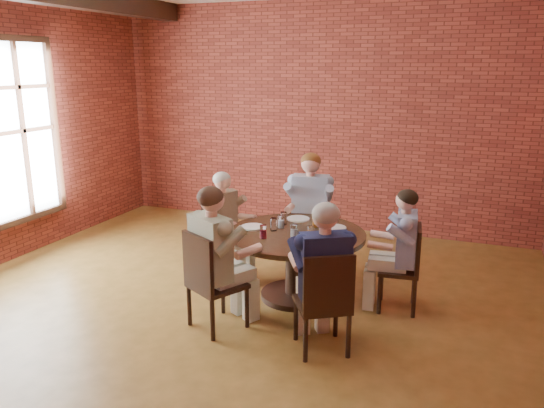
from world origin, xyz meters
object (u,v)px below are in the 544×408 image
at_px(diner_d, 217,259).
at_px(smartphone, 312,244).
at_px(chair_e, 325,300).
at_px(diner_c, 225,226).
at_px(dining_table, 295,252).
at_px(diner_e, 323,278).
at_px(chair_b, 310,222).
at_px(chair_d, 209,278).
at_px(chair_a, 407,265).
at_px(diner_b, 309,210).
at_px(chair_c, 221,236).
at_px(diner_a, 400,251).

height_order(diner_d, smartphone, diner_d).
bearing_deg(chair_e, diner_c, -70.49).
bearing_deg(chair_e, diner_d, -37.42).
bearing_deg(dining_table, chair_e, -58.48).
distance_m(diner_c, chair_e, 2.05).
bearing_deg(diner_e, chair_e, 90.00).
relative_size(chair_b, chair_d, 1.01).
relative_size(diner_d, diner_e, 1.03).
bearing_deg(chair_a, diner_c, -100.64).
bearing_deg(diner_b, chair_a, -42.80).
bearing_deg(chair_a, chair_b, -132.98).
bearing_deg(diner_c, chair_a, -77.70).
xyz_separation_m(diner_b, diner_e, (0.74, -1.95, -0.03)).
height_order(chair_d, chair_e, chair_d).
height_order(chair_a, diner_d, diner_d).
relative_size(chair_b, chair_e, 1.03).
bearing_deg(diner_c, chair_b, -27.35).
bearing_deg(chair_c, smartphone, -98.75).
distance_m(chair_a, chair_b, 1.65).
xyz_separation_m(diner_a, chair_b, (-1.26, 0.98, -0.11)).
distance_m(diner_a, chair_d, 1.95).
relative_size(chair_c, chair_d, 0.93).
height_order(chair_a, diner_e, diner_e).
relative_size(diner_e, smartphone, 9.43).
xyz_separation_m(chair_c, chair_d, (0.52, -1.28, 0.03)).
height_order(chair_c, chair_e, chair_e).
distance_m(chair_a, diner_e, 1.24).
relative_size(dining_table, diner_d, 1.06).
bearing_deg(diner_d, chair_b, -70.25).
xyz_separation_m(diner_c, chair_e, (1.59, -1.29, -0.12)).
xyz_separation_m(dining_table, chair_e, (0.62, -1.01, -0.01)).
bearing_deg(chair_c, chair_b, -30.64).
distance_m(chair_b, chair_e, 2.27).
bearing_deg(dining_table, chair_b, 99.42).
xyz_separation_m(diner_c, diner_d, (0.49, -1.17, 0.07)).
bearing_deg(chair_d, chair_c, -39.77).
distance_m(diner_b, chair_e, 2.18).
bearing_deg(diner_a, diner_b, -132.38).
relative_size(chair_a, chair_c, 1.01).
distance_m(diner_d, diner_e, 1.05).
bearing_deg(diner_e, chair_d, -29.06).
bearing_deg(chair_c, chair_e, -112.32).
xyz_separation_m(chair_c, smartphone, (1.32, -0.60, 0.26)).
distance_m(diner_a, chair_e, 1.24).
bearing_deg(chair_e, chair_c, -69.68).
height_order(chair_c, smartphone, chair_c).
distance_m(chair_c, diner_e, 2.04).
distance_m(dining_table, diner_a, 1.09).
relative_size(dining_table, chair_d, 1.52).
bearing_deg(smartphone, diner_d, -134.15).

